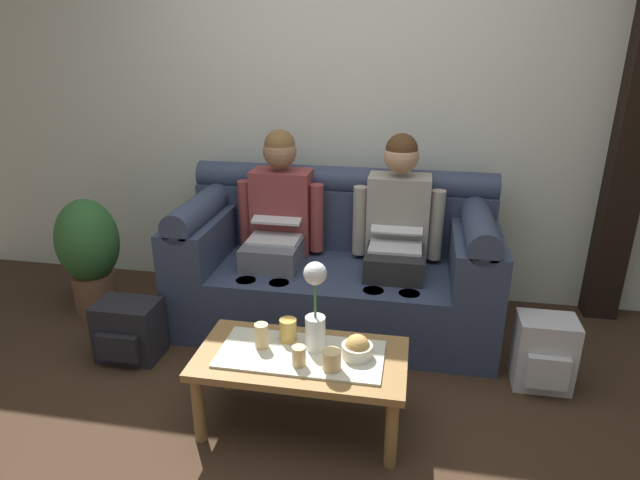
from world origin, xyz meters
name	(u,v)px	position (x,y,z in m)	size (l,w,h in m)	color
ground_plane	(296,440)	(0.00, 0.00, 0.00)	(14.00, 14.00, 0.00)	#382619
back_wall_patterned	(350,85)	(0.00, 1.70, 1.45)	(6.00, 0.12, 2.90)	silver
couch	(336,266)	(0.00, 1.17, 0.38)	(1.96, 0.88, 0.96)	#2D3851
person_left	(278,221)	(-0.37, 1.17, 0.66)	(0.56, 0.67, 1.22)	#595B66
person_right	(397,229)	(0.37, 1.17, 0.66)	(0.56, 0.67, 1.22)	#232326
coffee_table	(301,364)	(0.00, 0.12, 0.33)	(0.98, 0.50, 0.39)	olive
flower_vase	(315,307)	(0.06, 0.18, 0.61)	(0.11, 0.11, 0.44)	silver
snack_bowl	(357,348)	(0.26, 0.14, 0.44)	(0.14, 0.14, 0.12)	silver
cup_near_left	(288,330)	(-0.08, 0.23, 0.45)	(0.08, 0.08, 0.11)	gold
cup_near_right	(299,356)	(0.01, 0.03, 0.44)	(0.06, 0.06, 0.09)	#DBB77A
cup_far_center	(261,336)	(-0.19, 0.14, 0.45)	(0.06, 0.06, 0.12)	#DBB77A
cup_far_left	(332,360)	(0.16, 0.03, 0.44)	(0.08, 0.08, 0.09)	#DBB77A
backpack_right	(544,353)	(1.19, 0.65, 0.20)	(0.30, 0.26, 0.40)	#B7B7BC
backpack_left	(129,331)	(-1.10, 0.51, 0.17)	(0.35, 0.28, 0.35)	black
potted_plant	(89,250)	(-1.62, 1.01, 0.43)	(0.40, 0.40, 0.78)	brown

